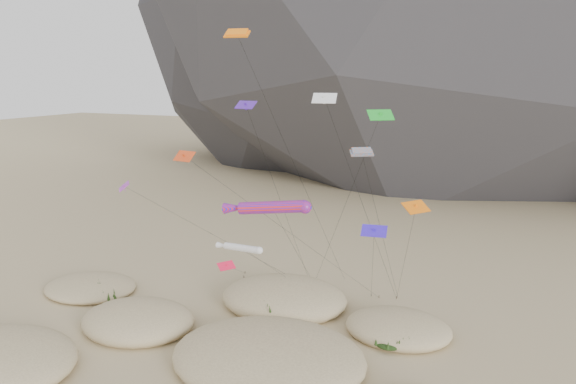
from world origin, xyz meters
name	(u,v)px	position (x,y,z in m)	size (l,w,h in m)	color
ground	(200,384)	(0.00, 0.00, 0.00)	(500.00, 500.00, 0.00)	#CCB789
dunes	(209,348)	(-1.96, 4.56, 0.72)	(52.76, 38.48, 3.67)	#CCB789
dune_grass	(216,356)	(-0.39, 3.23, 0.85)	(43.39, 28.36, 1.56)	black
kite_stakes	(320,288)	(1.85, 23.67, 0.15)	(20.02, 3.49, 0.30)	#3F2D1E
rainbow_tube_kite	(269,207)	(2.25, 8.77, 13.50)	(8.53, 18.08, 14.45)	red
white_tube_kite	(240,248)	(-1.24, 9.61, 8.95)	(5.64, 14.94, 9.53)	silver
orange_parafoil	(239,39)	(-1.91, 11.41, 28.58)	(6.77, 17.63, 29.53)	orange
multi_parafoil	(362,155)	(9.64, 13.18, 18.21)	(2.51, 12.87, 18.88)	#D85216
delta_kites	(293,169)	(3.40, 11.77, 16.68)	(32.07, 21.14, 23.63)	purple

